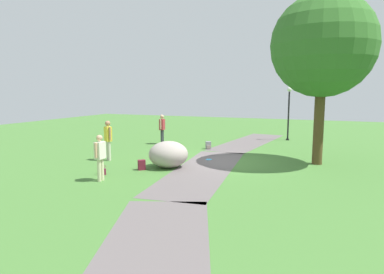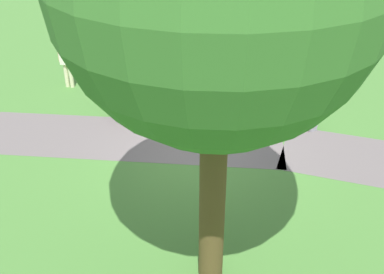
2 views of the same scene
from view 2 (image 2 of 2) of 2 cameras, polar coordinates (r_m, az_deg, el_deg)
name	(u,v)px [view 2 (image 2 of 2)]	position (r m, az deg, el deg)	size (l,w,h in m)	color
ground_plane	(197,156)	(11.35, 0.64, -2.31)	(48.00, 48.00, 0.00)	#427131
footpath_segment_mid	(129,138)	(12.19, -7.81, -0.11)	(8.18, 2.97, 0.01)	#5F5656
lawn_boulder	(139,95)	(13.20, -6.49, 5.13)	(2.15, 2.18, 1.09)	#A3968D
woman_with_handbag	(66,59)	(15.14, -15.22, 9.22)	(0.52, 0.24, 1.62)	beige
man_near_boulder	(174,43)	(15.73, -2.29, 11.52)	(0.39, 0.45, 1.80)	beige
passerby_on_path	(331,56)	(15.33, 16.78, 9.57)	(0.52, 0.27, 1.74)	#2F3237
handbag_on_grass	(98,79)	(15.53, -11.45, 7.07)	(0.38, 0.38, 0.31)	maroon
backpack_by_boulder	(123,92)	(14.28, -8.47, 5.45)	(0.35, 0.35, 0.40)	maroon
spare_backpack_on_lawn	(311,123)	(12.80, 14.48, 1.68)	(0.34, 0.34, 0.40)	gray
frisbee_on_grass	(205,137)	(12.12, 1.61, 0.03)	(0.28, 0.28, 0.02)	#32A2DF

